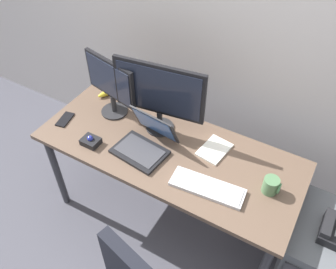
# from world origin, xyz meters

# --- Properties ---
(ground_plane) EXTENTS (8.00, 8.00, 0.00)m
(ground_plane) POSITION_xyz_m (0.00, 0.00, 0.00)
(ground_plane) COLOR #4A4953
(back_wall) EXTENTS (6.00, 0.10, 2.80)m
(back_wall) POSITION_xyz_m (0.00, 0.69, 1.40)
(back_wall) COLOR beige
(back_wall) RESTS_ON ground
(desk) EXTENTS (1.64, 0.67, 0.75)m
(desk) POSITION_xyz_m (0.00, 0.00, 0.66)
(desk) COLOR brown
(desk) RESTS_ON ground
(file_cabinet) EXTENTS (0.42, 0.53, 0.58)m
(file_cabinet) POSITION_xyz_m (1.04, 0.04, 0.29)
(file_cabinet) COLOR #595C61
(file_cabinet) RESTS_ON ground
(desk_phone) EXTENTS (0.17, 0.20, 0.09)m
(desk_phone) POSITION_xyz_m (1.03, 0.03, 0.62)
(desk_phone) COLOR black
(desk_phone) RESTS_ON file_cabinet
(monitor_main) EXTENTS (0.57, 0.18, 0.48)m
(monitor_main) POSITION_xyz_m (-0.14, 0.13, 1.03)
(monitor_main) COLOR #262628
(monitor_main) RESTS_ON desk
(monitor_side) EXTENTS (0.41, 0.18, 0.41)m
(monitor_side) POSITION_xyz_m (-0.49, 0.12, 0.98)
(monitor_side) COLOR #262628
(monitor_side) RESTS_ON desk
(keyboard) EXTENTS (0.42, 0.17, 0.03)m
(keyboard) POSITION_xyz_m (0.34, -0.16, 0.76)
(keyboard) COLOR silver
(keyboard) RESTS_ON desk
(laptop) EXTENTS (0.34, 0.34, 0.23)m
(laptop) POSITION_xyz_m (-0.12, -0.06, 0.80)
(laptop) COLOR black
(laptop) RESTS_ON desk
(trackball_mouse) EXTENTS (0.11, 0.09, 0.07)m
(trackball_mouse) POSITION_xyz_m (-0.43, -0.20, 0.77)
(trackball_mouse) COLOR black
(trackball_mouse) RESTS_ON desk
(coffee_mug) EXTENTS (0.10, 0.09, 0.10)m
(coffee_mug) POSITION_xyz_m (0.64, 0.00, 0.79)
(coffee_mug) COLOR #4E774D
(coffee_mug) RESTS_ON desk
(paper_notepad) EXTENTS (0.18, 0.23, 0.01)m
(paper_notepad) POSITION_xyz_m (0.25, 0.13, 0.75)
(paper_notepad) COLOR white
(paper_notepad) RESTS_ON desk
(cell_phone) EXTENTS (0.10, 0.15, 0.01)m
(cell_phone) POSITION_xyz_m (-0.72, -0.12, 0.75)
(cell_phone) COLOR black
(cell_phone) RESTS_ON desk
(banana) EXTENTS (0.12, 0.19, 0.04)m
(banana) POSITION_xyz_m (-0.63, 0.26, 0.77)
(banana) COLOR yellow
(banana) RESTS_ON desk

